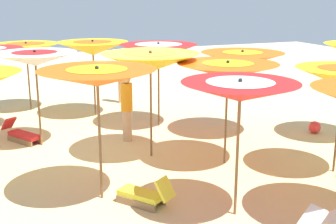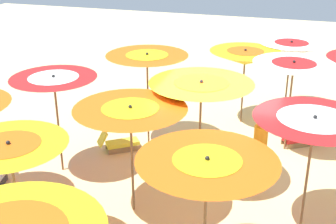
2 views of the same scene
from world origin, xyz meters
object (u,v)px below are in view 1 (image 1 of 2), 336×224
at_px(beach_umbrella_13, 242,59).
at_px(beach_umbrella_2, 97,78).
at_px(beach_umbrella_8, 228,70).
at_px(beach_ball, 315,127).
at_px(beach_umbrella_6, 35,59).
at_px(beach_umbrella_11, 93,48).
at_px(beach_umbrella_10, 26,49).
at_px(lounger_2, 330,221).
at_px(beach_umbrella_12, 158,51).
at_px(beachgoer_0, 121,77).
at_px(beachgoer_1, 127,107).
at_px(beach_umbrella_3, 240,91).
at_px(lounger_0, 22,134).
at_px(lounger_1, 144,194).
at_px(beach_umbrella_7, 150,62).

bearing_deg(beach_umbrella_13, beach_umbrella_2, -150.37).
bearing_deg(beach_umbrella_8, beach_ball, 17.24).
distance_m(beach_umbrella_13, beach_ball, 2.80).
bearing_deg(beach_umbrella_6, beach_umbrella_11, 50.23).
distance_m(beach_umbrella_10, lounger_2, 10.78).
height_order(beach_umbrella_12, beach_umbrella_13, beach_umbrella_12).
xyz_separation_m(beach_umbrella_10, beachgoer_0, (3.07, -0.17, -1.06)).
height_order(beach_umbrella_12, beachgoer_1, beach_umbrella_12).
bearing_deg(beach_umbrella_3, beachgoer_0, 86.75).
xyz_separation_m(beach_umbrella_13, lounger_0, (-5.59, 1.47, -1.86)).
distance_m(beach_umbrella_2, beach_umbrella_6, 3.62).
relative_size(beach_umbrella_3, beach_umbrella_12, 0.99).
xyz_separation_m(beach_umbrella_2, beach_umbrella_11, (1.24, 5.87, -0.18)).
bearing_deg(beach_umbrella_3, beachgoer_1, 96.94).
distance_m(beach_umbrella_8, beach_umbrella_12, 3.35).
bearing_deg(lounger_0, beach_umbrella_2, -16.68).
relative_size(beach_umbrella_6, lounger_2, 1.99).
relative_size(lounger_2, beachgoer_1, 0.70).
xyz_separation_m(beach_umbrella_3, beachgoer_1, (-0.56, 4.57, -1.27)).
bearing_deg(beach_umbrella_13, beachgoer_1, 170.09).
xyz_separation_m(beach_umbrella_10, beach_umbrella_12, (3.27, -3.31, 0.17)).
distance_m(beach_umbrella_6, beach_umbrella_13, 5.26).
bearing_deg(beachgoer_1, beach_umbrella_8, 32.61).
bearing_deg(lounger_1, beach_umbrella_12, -60.49).
xyz_separation_m(beach_umbrella_10, lounger_2, (3.68, -9.97, -1.79)).
distance_m(beach_umbrella_11, lounger_0, 3.55).
xyz_separation_m(beach_umbrella_3, beach_ball, (4.41, 3.28, -2.02)).
bearing_deg(lounger_2, beach_umbrella_11, 89.10).
bearing_deg(beach_umbrella_6, beach_umbrella_12, 8.69).
xyz_separation_m(beach_umbrella_8, beach_umbrella_10, (-3.60, 6.65, -0.13)).
relative_size(beach_umbrella_8, beach_umbrella_11, 0.99).
bearing_deg(lounger_0, beach_ball, 41.27).
bearing_deg(beachgoer_0, beach_umbrella_6, 176.97).
xyz_separation_m(beach_umbrella_2, beach_umbrella_13, (4.47, 2.54, -0.24)).
xyz_separation_m(beach_umbrella_7, beach_umbrella_13, (2.84, 0.76, -0.18)).
distance_m(beach_umbrella_3, beachgoer_0, 8.81).
distance_m(beach_umbrella_6, beach_umbrella_7, 2.92).
height_order(beach_umbrella_11, lounger_2, beach_umbrella_11).
bearing_deg(beach_ball, beach_umbrella_11, 141.63).
xyz_separation_m(beach_umbrella_11, beachgoer_1, (0.20, -2.80, -1.20)).
bearing_deg(beach_ball, beach_umbrella_7, -179.99).
height_order(beach_umbrella_12, beach_ball, beach_umbrella_12).
height_order(beach_umbrella_2, beach_ball, beach_umbrella_2).
bearing_deg(lounger_2, beach_umbrella_13, 61.73).
relative_size(beach_umbrella_8, beach_umbrella_12, 0.97).
xyz_separation_m(beach_umbrella_6, beachgoer_1, (2.13, -0.48, -1.28)).
relative_size(beach_umbrella_8, beach_ball, 7.00).
bearing_deg(lounger_2, beach_umbrella_12, 80.22).
distance_m(beach_umbrella_7, lounger_1, 3.26).
bearing_deg(beach_umbrella_13, beach_umbrella_11, 134.22).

